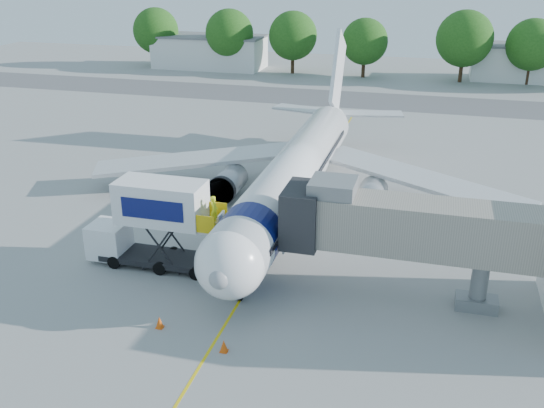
% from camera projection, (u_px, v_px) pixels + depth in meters
% --- Properties ---
extents(ground, '(160.00, 160.00, 0.00)m').
position_uv_depth(ground, '(283.00, 230.00, 41.88)').
color(ground, '#999996').
rests_on(ground, ground).
extents(guidance_line, '(0.15, 70.00, 0.01)m').
position_uv_depth(guidance_line, '(283.00, 230.00, 41.88)').
color(guidance_line, yellow).
rests_on(guidance_line, ground).
extents(taxiway_strip, '(120.00, 10.00, 0.01)m').
position_uv_depth(taxiway_strip, '(362.00, 100.00, 79.33)').
color(taxiway_strip, '#59595B').
rests_on(taxiway_strip, ground).
extents(aircraft, '(34.17, 37.73, 11.35)m').
position_uv_depth(aircraft, '(297.00, 171.00, 44.43)').
color(aircraft, white).
rests_on(aircraft, ground).
extents(jet_bridge, '(13.90, 3.20, 6.60)m').
position_uv_depth(jet_bridge, '(397.00, 226.00, 32.03)').
color(jet_bridge, gray).
rests_on(jet_bridge, ground).
extents(catering_hiloader, '(8.50, 2.44, 5.50)m').
position_uv_depth(catering_hiloader, '(153.00, 224.00, 36.11)').
color(catering_hiloader, black).
rests_on(catering_hiloader, ground).
extents(ground_tug, '(4.05, 2.57, 1.51)m').
position_uv_depth(ground_tug, '(99.00, 385.00, 25.60)').
color(ground_tug, white).
rests_on(ground_tug, ground).
extents(safety_cone_a, '(0.40, 0.40, 0.64)m').
position_uv_depth(safety_cone_a, '(224.00, 346.00, 28.94)').
color(safety_cone_a, '#DE4E0B').
rests_on(safety_cone_a, ground).
extents(safety_cone_b, '(0.41, 0.41, 0.65)m').
position_uv_depth(safety_cone_b, '(160.00, 322.00, 30.80)').
color(safety_cone_b, '#DE4E0B').
rests_on(safety_cone_b, ground).
extents(outbuilding_left, '(18.40, 8.40, 5.30)m').
position_uv_depth(outbuilding_left, '(210.00, 51.00, 101.20)').
color(outbuilding_left, silver).
rests_on(outbuilding_left, ground).
extents(outbuilding_right, '(16.40, 7.40, 5.30)m').
position_uv_depth(outbuilding_right, '(527.00, 63.00, 90.79)').
color(outbuilding_right, silver).
rests_on(outbuilding_right, ground).
extents(tree_a, '(7.55, 7.55, 9.63)m').
position_uv_depth(tree_a, '(156.00, 31.00, 101.47)').
color(tree_a, '#382314').
rests_on(tree_a, ground).
extents(tree_b, '(7.69, 7.69, 9.81)m').
position_uv_depth(tree_b, '(229.00, 33.00, 97.05)').
color(tree_b, '#382314').
rests_on(tree_b, ground).
extents(tree_c, '(7.58, 7.58, 9.67)m').
position_uv_depth(tree_c, '(293.00, 36.00, 95.04)').
color(tree_c, '#382314').
rests_on(tree_c, ground).
extents(tree_d, '(7.00, 7.00, 8.93)m').
position_uv_depth(tree_d, '(365.00, 42.00, 92.04)').
color(tree_d, '#382314').
rests_on(tree_d, ground).
extents(tree_e, '(8.17, 8.17, 10.42)m').
position_uv_depth(tree_e, '(465.00, 39.00, 88.10)').
color(tree_e, '#382314').
rests_on(tree_e, ground).
extents(tree_f, '(7.38, 7.38, 9.40)m').
position_uv_depth(tree_f, '(532.00, 45.00, 86.71)').
color(tree_f, '#382314').
rests_on(tree_f, ground).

